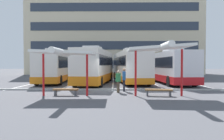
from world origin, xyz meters
TOP-DOWN VIEW (x-y plane):
  - ground_plane at (0.00, 0.00)m, footprint 160.00×160.00m
  - terminal_building at (0.04, 29.92)m, footprint 35.29×10.63m
  - coach_bus_0 at (-6.50, 7.82)m, footprint 3.09×11.56m
  - coach_bus_1 at (-1.89, 5.56)m, footprint 3.59×10.58m
  - coach_bus_2 at (1.84, 7.92)m, footprint 3.80×12.62m
  - coach_bus_3 at (6.09, 6.62)m, footprint 3.32×11.21m
  - lane_stripe_0 at (-8.50, 6.49)m, footprint 0.16×14.00m
  - lane_stripe_1 at (-4.25, 6.49)m, footprint 0.16×14.00m
  - lane_stripe_2 at (0.00, 6.49)m, footprint 0.16×14.00m
  - lane_stripe_3 at (4.25, 6.49)m, footprint 0.16×14.00m
  - lane_stripe_4 at (8.50, 6.49)m, footprint 0.16×14.00m
  - waiting_shelter_0 at (-3.03, -3.37)m, footprint 3.86×4.31m
  - bench_0 at (-3.03, -3.02)m, footprint 1.63×0.43m
  - waiting_shelter_1 at (3.03, -3.39)m, footprint 3.97×4.53m
  - bench_1 at (3.03, -3.14)m, footprint 1.78×0.65m
  - platform_kerb at (0.00, -0.12)m, footprint 44.00×0.24m
  - waiting_passenger_0 at (0.90, -0.74)m, footprint 0.27×0.52m
  - waiting_passenger_1 at (0.45, -1.45)m, footprint 0.40×0.51m

SIDE VIEW (x-z plane):
  - ground_plane at x=0.00m, z-range 0.00..0.00m
  - lane_stripe_0 at x=-8.50m, z-range 0.00..0.01m
  - lane_stripe_1 at x=-4.25m, z-range 0.00..0.01m
  - lane_stripe_2 at x=0.00m, z-range 0.00..0.01m
  - lane_stripe_3 at x=4.25m, z-range 0.00..0.01m
  - lane_stripe_4 at x=8.50m, z-range 0.00..0.01m
  - platform_kerb at x=0.00m, z-range 0.00..0.12m
  - bench_0 at x=-3.03m, z-range 0.11..0.56m
  - bench_1 at x=3.03m, z-range 0.11..0.56m
  - waiting_passenger_1 at x=0.45m, z-range 0.12..1.72m
  - waiting_passenger_0 at x=0.90m, z-range 0.15..1.89m
  - coach_bus_3 at x=6.09m, z-range -0.12..3.54m
  - coach_bus_0 at x=-6.50m, z-range -0.11..3.64m
  - coach_bus_1 at x=-1.89m, z-range -0.13..3.68m
  - coach_bus_2 at x=1.84m, z-range -0.09..3.68m
  - waiting_shelter_0 at x=-3.03m, z-range 1.26..4.22m
  - waiting_shelter_1 at x=3.03m, z-range 1.36..4.69m
  - terminal_building at x=0.04m, z-range -1.36..19.90m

